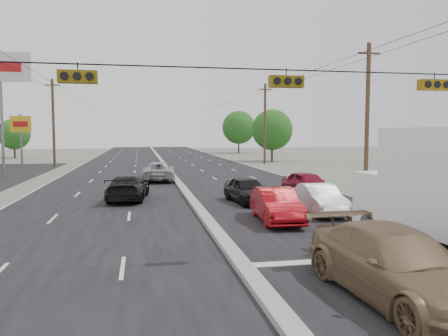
% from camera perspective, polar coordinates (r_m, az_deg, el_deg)
% --- Properties ---
extents(ground, '(200.00, 200.00, 0.00)m').
position_cam_1_polar(ground, '(13.58, 1.72, -12.15)').
color(ground, '#606356').
rests_on(ground, ground).
extents(road_surface, '(20.00, 160.00, 0.02)m').
position_cam_1_polar(road_surface, '(42.96, -7.06, -0.65)').
color(road_surface, black).
rests_on(road_surface, ground).
extents(center_median, '(0.50, 160.00, 0.20)m').
position_cam_1_polar(center_median, '(42.95, -7.06, -0.52)').
color(center_median, gray).
rests_on(center_median, ground).
extents(utility_pole_left_c, '(1.60, 0.30, 10.00)m').
position_cam_1_polar(utility_pole_left_c, '(53.57, -21.39, 5.57)').
color(utility_pole_left_c, '#422D1E').
rests_on(utility_pole_left_c, ground).
extents(utility_pole_right_b, '(1.60, 0.30, 10.00)m').
position_cam_1_polar(utility_pole_right_b, '(31.68, 18.21, 6.54)').
color(utility_pole_right_b, '#422D1E').
rests_on(utility_pole_right_b, ground).
extents(utility_pole_right_c, '(1.60, 0.30, 10.00)m').
position_cam_1_polar(utility_pole_right_c, '(54.89, 5.36, 5.84)').
color(utility_pole_right_c, '#422D1E').
rests_on(utility_pole_right_c, ground).
extents(traffic_signals, '(25.00, 0.30, 0.54)m').
position_cam_1_polar(traffic_signals, '(13.47, 7.71, 11.30)').
color(traffic_signals, black).
rests_on(traffic_signals, ground).
extents(pole_sign_billboard, '(5.00, 0.25, 11.00)m').
position_cam_1_polar(pole_sign_billboard, '(42.61, -27.21, 10.78)').
color(pole_sign_billboard, slate).
rests_on(pole_sign_billboard, ground).
extents(pole_sign_far, '(2.20, 0.25, 6.00)m').
position_cam_1_polar(pole_sign_far, '(54.30, -25.01, 4.70)').
color(pole_sign_far, slate).
rests_on(pole_sign_far, ground).
extents(tree_left_far, '(4.80, 4.80, 6.12)m').
position_cam_1_polar(tree_left_far, '(75.16, -25.74, 4.01)').
color(tree_left_far, '#382619').
rests_on(tree_left_far, ground).
extents(tree_right_mid, '(5.60, 5.60, 7.14)m').
position_cam_1_polar(tree_right_mid, '(60.38, 6.31, 4.99)').
color(tree_right_mid, '#382619').
rests_on(tree_right_mid, ground).
extents(tree_right_far, '(6.40, 6.40, 8.16)m').
position_cam_1_polar(tree_right_far, '(84.81, 1.94, 5.31)').
color(tree_right_far, '#382619').
rests_on(tree_right_far, ground).
extents(tan_sedan, '(2.70, 5.84, 1.65)m').
position_cam_1_polar(tan_sedan, '(11.20, 21.58, -11.73)').
color(tan_sedan, brown).
rests_on(tan_sedan, ground).
extents(red_sedan, '(1.84, 4.56, 1.47)m').
position_cam_1_polar(red_sedan, '(19.39, 6.83, -4.86)').
color(red_sedan, '#97090F').
rests_on(red_sedan, ground).
extents(queue_car_a, '(2.24, 4.43, 1.45)m').
position_cam_1_polar(queue_car_a, '(24.39, 3.07, -2.91)').
color(queue_car_a, black).
rests_on(queue_car_a, ground).
extents(queue_car_b, '(1.74, 4.36, 1.41)m').
position_cam_1_polar(queue_car_b, '(21.66, 12.41, -4.02)').
color(queue_car_b, white).
rests_on(queue_car_b, ground).
extents(queue_car_e, '(2.36, 4.66, 1.52)m').
position_cam_1_polar(queue_car_e, '(27.30, 10.85, -2.11)').
color(queue_car_e, maroon).
rests_on(queue_car_e, ground).
extents(oncoming_near, '(2.65, 5.32, 1.49)m').
position_cam_1_polar(oncoming_near, '(26.03, -12.40, -2.50)').
color(oncoming_near, black).
rests_on(oncoming_near, ground).
extents(oncoming_far, '(2.86, 5.64, 1.53)m').
position_cam_1_polar(oncoming_far, '(35.86, -8.55, -0.48)').
color(oncoming_far, '#9CA0A4').
rests_on(oncoming_far, ground).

